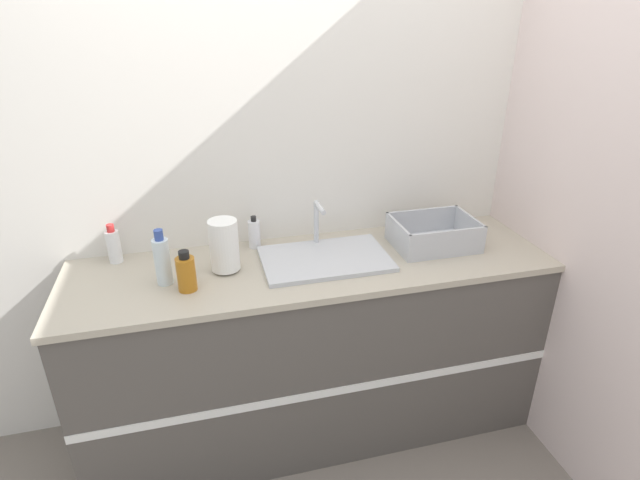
{
  "coord_description": "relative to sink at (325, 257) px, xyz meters",
  "views": [
    {
      "loc": [
        -0.46,
        -1.6,
        1.96
      ],
      "look_at": [
        0.02,
        0.27,
        1.06
      ],
      "focal_mm": 28.0,
      "sensor_mm": 36.0,
      "label": 1
    }
  ],
  "objects": [
    {
      "name": "dish_rack",
      "position": [
        0.53,
        0.02,
        0.03
      ],
      "size": [
        0.38,
        0.28,
        0.13
      ],
      "color": "#B7BABF",
      "rests_on": "counter_cabinet"
    },
    {
      "name": "wall_right",
      "position": [
        1.03,
        -0.01,
        0.35
      ],
      "size": [
        0.06,
        2.59,
        2.6
      ],
      "color": "silver",
      "rests_on": "ground_plane"
    },
    {
      "name": "ground_plane",
      "position": [
        -0.05,
        -0.3,
        -0.95
      ],
      "size": [
        12.0,
        12.0,
        0.0
      ],
      "primitive_type": "plane",
      "color": "slate"
    },
    {
      "name": "bottle_clear",
      "position": [
        -0.68,
        -0.03,
        0.09
      ],
      "size": [
        0.06,
        0.06,
        0.24
      ],
      "color": "silver",
      "rests_on": "counter_cabinet"
    },
    {
      "name": "counter_cabinet",
      "position": [
        -0.05,
        -0.01,
        -0.48
      ],
      "size": [
        2.14,
        0.61,
        0.94
      ],
      "color": "#514C47",
      "rests_on": "ground_plane"
    },
    {
      "name": "wall_back",
      "position": [
        -0.05,
        0.32,
        0.35
      ],
      "size": [
        4.51,
        0.06,
        2.6
      ],
      "color": "silver",
      "rests_on": "ground_plane"
    },
    {
      "name": "bottle_white_spray",
      "position": [
        -0.9,
        0.22,
        0.06
      ],
      "size": [
        0.06,
        0.06,
        0.18
      ],
      "color": "white",
      "rests_on": "counter_cabinet"
    },
    {
      "name": "bottle_amber",
      "position": [
        -0.59,
        -0.11,
        0.06
      ],
      "size": [
        0.08,
        0.08,
        0.17
      ],
      "color": "#B26B19",
      "rests_on": "counter_cabinet"
    },
    {
      "name": "sink",
      "position": [
        0.0,
        0.0,
        0.0
      ],
      "size": [
        0.56,
        0.36,
        0.23
      ],
      "color": "silver",
      "rests_on": "counter_cabinet"
    },
    {
      "name": "soap_dispenser",
      "position": [
        -0.28,
        0.21,
        0.05
      ],
      "size": [
        0.06,
        0.06,
        0.16
      ],
      "color": "silver",
      "rests_on": "counter_cabinet"
    },
    {
      "name": "paper_towel_roll",
      "position": [
        -0.43,
        0.01,
        0.1
      ],
      "size": [
        0.12,
        0.12,
        0.23
      ],
      "color": "#4C4C51",
      "rests_on": "counter_cabinet"
    }
  ]
}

